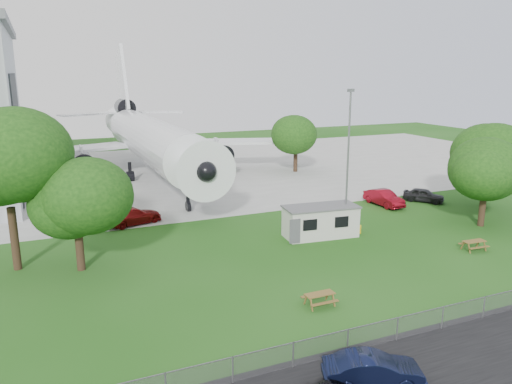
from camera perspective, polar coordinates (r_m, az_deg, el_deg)
name	(u,v)px	position (r m, az deg, el deg)	size (l,w,h in m)	color
ground	(293,276)	(34.27, 4.26, -9.54)	(160.00, 160.00, 0.00)	#316322
asphalt_strip	(430,383)	(24.90, 19.22, -19.89)	(120.00, 8.00, 0.02)	black
concrete_apron	(163,173)	(68.78, -10.63, 2.10)	(120.00, 46.00, 0.03)	#B7B7B2
airliner	(149,137)	(65.45, -12.11, 6.12)	(46.36, 47.73, 17.69)	white
site_cabin	(321,221)	(41.97, 7.40, -3.32)	(6.88, 3.34, 2.62)	beige
picnic_west	(319,305)	(30.45, 7.25, -12.72)	(1.80, 1.50, 0.76)	brown
picnic_east	(473,250)	(42.34, 23.58, -6.10)	(1.80, 1.50, 0.76)	brown
fence	(380,344)	(27.14, 14.04, -16.55)	(58.00, 0.04, 1.30)	gray
lamp_mast	(348,165)	(41.75, 10.43, 3.10)	(0.16, 0.16, 12.00)	slate
tree_west_big	(5,161)	(37.09, -26.75, 3.21)	(7.99, 7.99, 11.70)	#382619
tree_west_small	(76,201)	(35.76, -19.92, -1.03)	(6.17, 6.17, 8.02)	#382619
tree_east_front	(486,171)	(47.99, 24.84, 2.21)	(6.90, 6.90, 8.47)	#382619
tree_east_back	(488,153)	(54.79, 25.03, 4.08)	(8.32, 8.32, 9.76)	#382619
tree_far_apron	(296,133)	(68.24, 4.59, 6.77)	(6.77, 6.77, 8.78)	#382619
car_centre_sedan	(373,371)	(23.72, 13.24, -19.25)	(1.52, 4.36, 1.44)	black
car_ne_hatch	(424,195)	(55.65, 18.61, -0.36)	(1.68, 4.17, 1.42)	black
car_ne_sedan	(384,198)	(52.91, 14.42, -0.67)	(1.68, 4.83, 1.59)	maroon
car_apron_van	(133,216)	(46.35, -13.92, -2.68)	(2.16, 5.32, 1.54)	maroon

